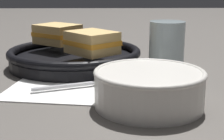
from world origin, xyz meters
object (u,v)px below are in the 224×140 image
(sandwich_near_left, at_px, (58,34))
(spoon, at_px, (95,83))
(sandwich_near_right, at_px, (93,42))
(soup_bowl, at_px, (149,86))
(drinking_glass, at_px, (167,47))
(skillet, at_px, (75,57))

(sandwich_near_left, bearing_deg, spoon, -67.25)
(spoon, height_order, sandwich_near_right, sandwich_near_right)
(soup_bowl, bearing_deg, drinking_glass, 73.19)
(soup_bowl, distance_m, spoon, 0.14)
(sandwich_near_right, bearing_deg, skillet, 126.46)
(skillet, height_order, sandwich_near_left, sandwich_near_left)
(soup_bowl, xyz_separation_m, skillet, (-0.14, 0.27, -0.01))
(soup_bowl, relative_size, spoon, 1.07)
(skillet, distance_m, sandwich_near_left, 0.09)
(sandwich_near_right, xyz_separation_m, drinking_glass, (0.15, 0.01, -0.01))
(spoon, bearing_deg, soup_bowl, -69.96)
(soup_bowl, relative_size, drinking_glass, 1.59)
(sandwich_near_left, distance_m, drinking_glass, 0.27)
(spoon, height_order, skillet, skillet)
(soup_bowl, height_order, sandwich_near_left, sandwich_near_left)
(sandwich_near_right, bearing_deg, drinking_glass, 2.10)
(soup_bowl, distance_m, sandwich_near_right, 0.23)
(spoon, relative_size, sandwich_near_left, 1.25)
(spoon, bearing_deg, drinking_glass, 15.85)
(soup_bowl, xyz_separation_m, drinking_glass, (0.06, 0.21, 0.02))
(soup_bowl, height_order, skillet, soup_bowl)
(skillet, distance_m, sandwich_near_right, 0.09)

